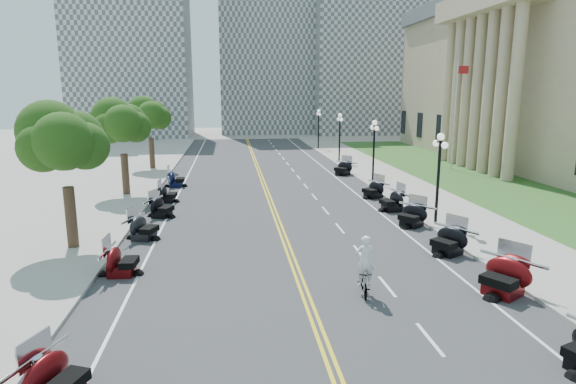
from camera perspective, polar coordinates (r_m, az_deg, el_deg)
name	(u,v)px	position (r m, az deg, el deg)	size (l,w,h in m)	color
ground	(290,255)	(21.97, 0.30, -7.49)	(160.00, 160.00, 0.00)	gray
road	(272,205)	(31.53, -1.96, -1.51)	(16.00, 90.00, 0.01)	#333335
centerline_yellow_a	(270,205)	(31.52, -2.18, -1.50)	(0.12, 90.00, 0.00)	yellow
centerline_yellow_b	(273,204)	(31.54, -1.74, -1.49)	(0.12, 90.00, 0.00)	yellow
edge_line_north	(367,202)	(32.68, 9.29, -1.17)	(0.12, 90.00, 0.00)	white
edge_line_south	(172,207)	(31.65, -13.59, -1.77)	(0.12, 90.00, 0.00)	white
lane_dash_4	(430,339)	(15.62, 16.44, -16.36)	(0.12, 2.00, 0.00)	white
lane_dash_5	(387,286)	(18.99, 11.65, -10.89)	(0.12, 2.00, 0.00)	white
lane_dash_6	(359,252)	(22.57, 8.45, -7.07)	(0.12, 2.00, 0.00)	white
lane_dash_7	(340,228)	(26.27, 6.17, -4.29)	(0.12, 2.00, 0.00)	white
lane_dash_8	(325,210)	(30.04, 4.47, -2.19)	(0.12, 2.00, 0.00)	white
lane_dash_9	(314,197)	(33.87, 3.15, -0.57)	(0.12, 2.00, 0.00)	white
lane_dash_10	(306,186)	(37.73, 2.10, 0.72)	(0.12, 2.00, 0.00)	white
lane_dash_11	(298,177)	(41.62, 1.25, 1.77)	(0.12, 2.00, 0.00)	white
lane_dash_12	(293,170)	(45.53, 0.54, 2.64)	(0.12, 2.00, 0.00)	white
lane_dash_13	(288,164)	(49.45, -0.05, 3.38)	(0.12, 2.00, 0.00)	white
lane_dash_14	(283,158)	(53.39, -0.56, 4.00)	(0.12, 2.00, 0.00)	white
lane_dash_15	(280,154)	(57.33, -1.00, 4.54)	(0.12, 2.00, 0.00)	white
lane_dash_16	(276,150)	(61.28, -1.39, 5.01)	(0.12, 2.00, 0.00)	white
lane_dash_17	(274,146)	(65.24, -1.72, 5.42)	(0.12, 2.00, 0.00)	white
lane_dash_18	(271,143)	(69.20, -2.02, 5.79)	(0.12, 2.00, 0.00)	white
lane_dash_19	(269,141)	(73.16, -2.29, 6.11)	(0.12, 2.00, 0.00)	white
sidewalk_north	(425,199)	(34.02, 15.95, -0.85)	(5.00, 90.00, 0.15)	#9E9991
sidewalk_south	(106,208)	(32.39, -20.81, -1.80)	(5.00, 90.00, 0.15)	#9E9991
lawn	(466,177)	(44.08, 20.38, 1.65)	(9.00, 60.00, 0.10)	#356023
distant_block_a	(132,55)	(84.20, -18.03, 15.16)	(18.00, 14.00, 26.00)	gray
distant_block_b	(265,47)	(89.15, -2.70, 16.77)	(16.00, 12.00, 30.00)	gray
distant_block_c	(368,70)	(89.11, 9.46, 14.06)	(20.00, 14.00, 22.00)	gray
street_lamp_2	(438,179)	(27.40, 17.37, 1.47)	(0.50, 1.20, 4.90)	black
street_lamp_3	(374,152)	(38.53, 10.12, 4.67)	(0.50, 1.20, 4.90)	black
street_lamp_4	(340,138)	(50.06, 6.13, 6.40)	(0.50, 1.20, 4.90)	black
street_lamp_5	(319,129)	(61.77, 3.64, 7.46)	(0.50, 1.20, 4.90)	black
flagpole	(455,117)	(47.34, 19.15, 8.43)	(1.10, 0.20, 10.00)	silver
tree_2	(64,149)	(23.89, -24.97, 4.67)	(4.80, 4.80, 9.20)	#235619
tree_3	(122,129)	(35.45, -19.05, 7.10)	(4.80, 4.80, 9.20)	#235619
tree_4	(150,119)	(47.23, -16.04, 8.31)	(4.80, 4.80, 9.20)	#235619
motorcycle_n_4	(504,275)	(19.28, 24.21, -8.96)	(2.20, 2.20, 1.54)	#590A0C
motorcycle_n_5	(448,239)	(23.05, 18.46, -5.36)	(2.01, 2.01, 1.41)	black
motorcycle_n_6	(412,214)	(27.17, 14.47, -2.60)	(1.94, 1.94, 1.36)	black
motorcycle_n_7	(392,200)	(30.41, 12.24, -0.92)	(2.01, 2.01, 1.41)	black
motorcycle_n_8	(373,189)	(33.90, 10.06, 0.39)	(1.88, 1.88, 1.32)	black
motorcycle_n_10	(343,167)	(42.88, 6.52, 2.91)	(1.97, 1.97, 1.38)	black
motorcycle_s_3	(56,376)	(13.39, -25.80, -19.05)	(1.87, 1.87, 1.31)	#590A0C
motorcycle_s_5	(121,259)	(20.60, -19.16, -7.56)	(1.89, 1.89, 1.33)	#590A0C
motorcycle_s_6	(143,227)	(25.11, -16.76, -3.94)	(1.90, 1.90, 1.33)	black
motorcycle_s_7	(161,206)	(29.22, -14.77, -1.67)	(1.86, 1.86, 1.30)	black
motorcycle_s_8	(167,193)	(33.08, -14.10, -0.14)	(1.77, 1.77, 1.24)	black
motorcycle_s_9	(176,178)	(38.33, -13.13, 1.61)	(1.95, 1.95, 1.36)	black
bicycle	(364,282)	(17.97, 9.00, -10.51)	(0.46, 1.61, 0.97)	#A51414
cyclist_rider	(365,244)	(17.48, 9.16, -6.15)	(0.69, 0.45, 1.90)	white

